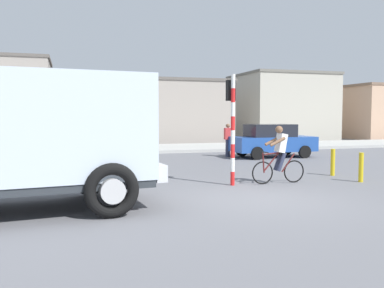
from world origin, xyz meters
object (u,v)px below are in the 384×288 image
object	(u,v)px
bollard_far	(333,162)
bollard_near	(361,167)
car_red_near	(272,140)
truck_foreground	(23,133)
cyclist	(279,155)
traffic_light_pole	(232,114)
pedestrian_near_kerb	(228,139)

from	to	relation	value
bollard_far	bollard_near	bearing A→B (deg)	-90.00
bollard_near	car_red_near	bearing A→B (deg)	83.03
truck_foreground	bollard_near	bearing A→B (deg)	7.13
cyclist	car_red_near	bearing A→B (deg)	63.80
truck_foreground	car_red_near	distance (m)	13.51
bollard_far	car_red_near	bearing A→B (deg)	81.44
cyclist	traffic_light_pole	xyz separation A→B (m)	(-1.45, 0.16, 1.20)
cyclist	car_red_near	distance (m)	7.78
car_red_near	bollard_far	distance (m)	6.15
pedestrian_near_kerb	truck_foreground	bearing A→B (deg)	-131.46
truck_foreground	cyclist	world-z (taller)	truck_foreground
traffic_light_pole	car_red_near	world-z (taller)	traffic_light_pole
pedestrian_near_kerb	bollard_far	distance (m)	7.00
cyclist	bollard_near	xyz separation A→B (m)	(2.52, -0.49, -0.41)
truck_foreground	cyclist	xyz separation A→B (m)	(6.90, 1.67, -0.80)
pedestrian_near_kerb	bollard_far	world-z (taller)	pedestrian_near_kerb
bollard_far	pedestrian_near_kerb	bearing A→B (deg)	98.57
traffic_light_pole	cyclist	bearing A→B (deg)	-6.34
cyclist	bollard_far	xyz separation A→B (m)	(2.52, 0.91, -0.41)
car_red_near	truck_foreground	bearing A→B (deg)	-140.07
traffic_light_pole	bollard_near	xyz separation A→B (m)	(3.97, -0.66, -1.62)
traffic_light_pole	pedestrian_near_kerb	xyz separation A→B (m)	(2.93, 7.65, -1.22)
bollard_near	bollard_far	bearing A→B (deg)	90.00
truck_foreground	bollard_far	bearing A→B (deg)	15.31
pedestrian_near_kerb	bollard_far	size ratio (longest dim) A/B	1.80
car_red_near	cyclist	bearing A→B (deg)	-116.20
car_red_near	pedestrian_near_kerb	bearing A→B (deg)	156.87
truck_foreground	car_red_near	xyz separation A→B (m)	(10.34, 8.65, -0.85)
cyclist	bollard_far	distance (m)	2.71
cyclist	pedestrian_near_kerb	distance (m)	7.95
car_red_near	bollard_near	world-z (taller)	car_red_near
car_red_near	pedestrian_near_kerb	distance (m)	2.13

